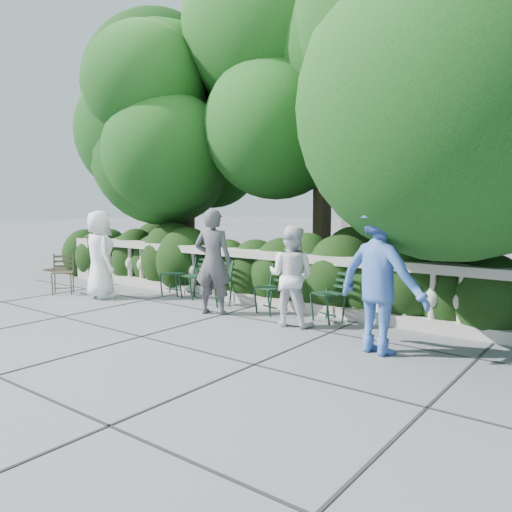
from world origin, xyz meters
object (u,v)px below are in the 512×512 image
Objects in this scene: chair_c at (187,299)px; person_woman_grey at (213,262)px; chair_weathered at (62,295)px; person_older_blue at (382,275)px; chair_d at (263,315)px; person_businessman at (100,254)px; chair_b at (211,306)px; chair_f at (321,323)px; chair_a at (170,296)px; person_casual_man at (291,276)px.

chair_c is 0.47× the size of person_woman_grey.
chair_weathered is 0.43× the size of person_older_blue.
chair_c and chair_d have the same top height.
person_woman_grey is at bearing -155.15° from person_businessman.
chair_b is 1.00× the size of chair_c.
person_woman_grey reaches higher than chair_weathered.
chair_c is at bearing -47.44° from person_woman_grey.
chair_f is at bearing 174.99° from person_woman_grey.
person_businessman is (-2.29, -0.71, 0.86)m from chair_b.
chair_d is (1.98, -0.18, 0.00)m from chair_c.
person_casual_man reaches higher than chair_a.
chair_f is 5.48m from chair_weathered.
person_casual_man reaches higher than chair_b.
chair_c is 1.00× the size of chair_d.
chair_weathered is at bearing -161.21° from chair_a.
chair_f is at bearing -151.01° from person_businessman.
person_older_blue is (2.40, -0.78, 0.98)m from chair_d.
chair_a is at bearing -16.82° from chair_weathered.
chair_f is at bearing -38.66° from chair_weathered.
chair_c is 0.49× the size of person_businessman.
chair_a is at bearing -118.37° from person_businessman.
person_older_blue is at bearing 152.14° from person_woman_grey.
chair_a and chair_b have the same top height.
chair_a is at bearing -164.74° from chair_f.
chair_b is 1.17m from chair_d.
chair_f is at bearing -19.47° from person_older_blue.
person_businessman is (-3.46, -0.72, 0.86)m from chair_d.
person_casual_man is at bearing -155.52° from person_businessman.
person_casual_man is (1.91, -0.28, 0.76)m from chair_b.
chair_d is 1.00× the size of chair_weathered.
person_businessman is at bearing 12.91° from person_older_blue.
chair_f is 2.05m from person_woman_grey.
chair_d is at bearing 5.82° from chair_c.
person_woman_grey is (-0.73, -0.43, 0.88)m from chair_d.
chair_weathered is at bearing -11.79° from person_woman_grey.
person_older_blue is (4.38, -0.96, 0.98)m from chair_c.
chair_a is 2.48m from chair_d.
person_businessman is 5.86m from person_older_blue.
chair_c is at bearing -16.36° from chair_a.
person_businessman reaches higher than person_casual_man.
chair_a is at bearing -18.17° from person_casual_man.
person_casual_man is (3.22, -0.49, 0.76)m from chair_a.
chair_b is (1.30, -0.20, 0.00)m from chair_a.
chair_a is 2.21m from chair_weathered.
person_older_blue is (3.57, -0.77, 0.98)m from chair_b.
person_older_blue is (1.66, -0.48, 0.22)m from person_casual_man.
chair_d is 0.47× the size of person_woman_grey.
person_woman_grey reaches higher than chair_f.
chair_f is (3.03, -0.08, 0.00)m from chair_c.
chair_c is 0.43× the size of person_older_blue.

